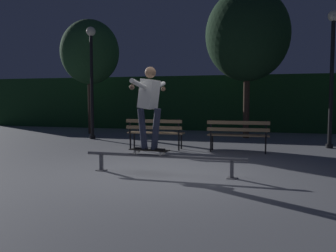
{
  "coord_description": "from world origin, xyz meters",
  "views": [
    {
      "loc": [
        1.97,
        -6.5,
        1.43
      ],
      "look_at": [
        -0.14,
        0.74,
        0.85
      ],
      "focal_mm": 38.73,
      "sensor_mm": 36.0,
      "label": 1
    }
  ],
  "objects": [
    {
      "name": "tree_far_left",
      "position": [
        -5.13,
        6.71,
        3.26
      ],
      "size": [
        2.33,
        2.33,
        4.56
      ],
      "color": "#3D2D23",
      "rests_on": "ground"
    },
    {
      "name": "skateboard",
      "position": [
        -0.28,
        -0.06,
        0.44
      ],
      "size": [
        0.8,
        0.29,
        0.09
      ],
      "color": "black",
      "rests_on": "grind_rail"
    },
    {
      "name": "lamp_post_left",
      "position": [
        -4.15,
        4.98,
        2.48
      ],
      "size": [
        0.32,
        0.32,
        3.9
      ],
      "color": "black",
      "rests_on": "ground"
    },
    {
      "name": "park_bench_leftmost",
      "position": [
        -1.2,
        3.08,
        0.54
      ],
      "size": [
        1.61,
        0.46,
        0.88
      ],
      "color": "black",
      "rests_on": "ground"
    },
    {
      "name": "park_bench_left_center",
      "position": [
        1.1,
        3.08,
        0.54
      ],
      "size": [
        1.61,
        0.46,
        0.88
      ],
      "color": "black",
      "rests_on": "ground"
    },
    {
      "name": "ground_plane",
      "position": [
        0.0,
        0.0,
        0.0
      ],
      "size": [
        90.0,
        90.0,
        0.0
      ],
      "primitive_type": "plane",
      "color": "slate"
    },
    {
      "name": "hedge_backdrop",
      "position": [
        0.0,
        9.84,
        1.22
      ],
      "size": [
        24.0,
        1.2,
        2.43
      ],
      "primitive_type": "cube",
      "color": "#193D1E",
      "rests_on": "ground"
    },
    {
      "name": "grind_rail",
      "position": [
        0.0,
        -0.06,
        0.29
      ],
      "size": [
        3.13,
        0.18,
        0.37
      ],
      "color": "slate",
      "rests_on": "ground"
    },
    {
      "name": "skateboarder",
      "position": [
        -0.27,
        -0.06,
        1.38
      ],
      "size": [
        0.63,
        1.4,
        1.56
      ],
      "color": "black",
      "rests_on": "skateboard"
    },
    {
      "name": "tree_behind_benches",
      "position": [
        1.03,
        6.81,
        3.67
      ],
      "size": [
        2.97,
        2.97,
        5.31
      ],
      "color": "#3D2D23",
      "rests_on": "ground"
    },
    {
      "name": "lamp_post_right",
      "position": [
        3.54,
        4.73,
        2.48
      ],
      "size": [
        0.32,
        0.32,
        3.9
      ],
      "color": "black",
      "rests_on": "ground"
    }
  ]
}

